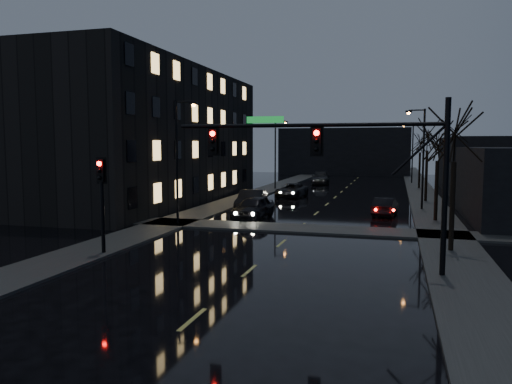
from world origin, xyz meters
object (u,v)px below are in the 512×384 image
Objects in this scene: oncoming_car_a at (253,207)px; lead_car at (385,207)px; oncoming_car_b at (252,201)px; oncoming_car_c at (291,190)px; oncoming_car_d at (321,178)px.

oncoming_car_a is 9.80m from lead_car.
oncoming_car_b is at bearing 114.30° from oncoming_car_a.
lead_car is at bearing 30.30° from oncoming_car_a.
oncoming_car_c is 1.23× the size of lead_car.
oncoming_car_d is 29.51m from lead_car.
oncoming_car_b is (-1.05, 3.19, 0.06)m from oncoming_car_a.
lead_car is at bearing -42.97° from oncoming_car_c.
lead_car is at bearing -1.26° from oncoming_car_b.
oncoming_car_b is at bearing -97.97° from oncoming_car_d.
oncoming_car_d is at bearing 81.74° from oncoming_car_b.
oncoming_car_d is at bearing -65.24° from lead_car.
oncoming_car_a is 1.16× the size of lead_car.
oncoming_car_b is 1.28× the size of lead_car.
oncoming_car_b is 10.03m from lead_car.
oncoming_car_c is 14.06m from lead_car.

